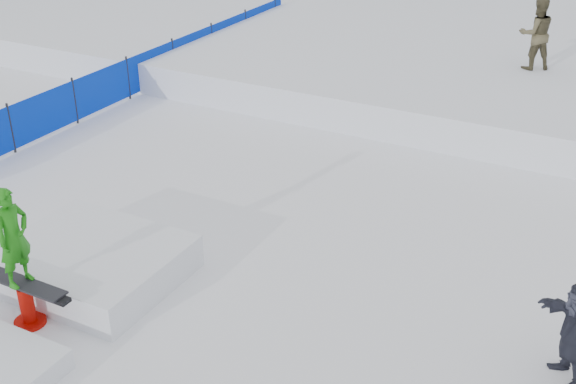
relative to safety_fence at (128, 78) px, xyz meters
The scene contains 6 objects.
ground 9.28m from the safety_fence, 45.44° to the right, with size 120.00×120.00×0.00m, color white.
snow_midrise 11.43m from the safety_fence, 55.34° to the left, with size 50.00×18.00×0.80m, color white.
safety_fence is the anchor object (origin of this frame).
walker_olive 10.12m from the safety_fence, 27.96° to the left, with size 0.85×0.66×1.75m, color brown.
spectator_dark 12.79m from the safety_fence, 25.93° to the right, with size 1.31×0.42×1.41m, color #252734.
jib_rail_feature 8.76m from the safety_fence, 57.49° to the right, with size 2.60×4.40×2.11m.
Camera 1 is at (5.22, -6.85, 6.24)m, focal length 45.00 mm.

